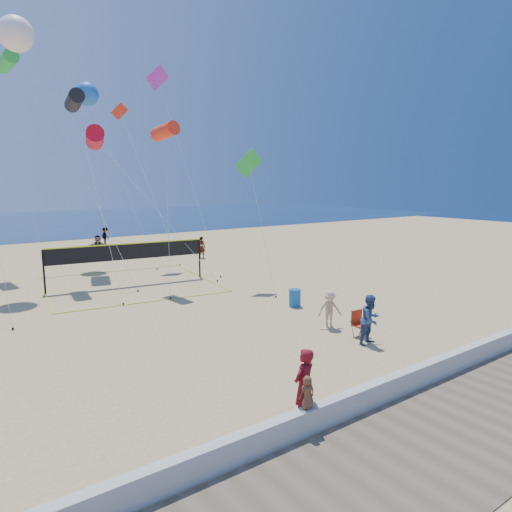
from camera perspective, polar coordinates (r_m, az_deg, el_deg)
ground at (r=13.99m, az=1.51°, el=-14.78°), size 120.00×120.00×0.00m
seawall at (r=11.85m, az=10.77°, el=-18.01°), size 32.00×0.30×0.60m
boardwalk at (r=10.90m, az=18.98°, el=-22.68°), size 32.00×3.60×0.03m
woman at (r=11.21m, az=6.00°, el=-15.95°), size 0.78×0.62×1.86m
toddler at (r=10.83m, az=6.44°, el=-16.58°), size 0.41×0.29×0.77m
bystander_a at (r=16.76m, az=14.14°, el=-7.69°), size 0.94×0.77×1.78m
bystander_b at (r=18.32m, az=9.20°, el=-6.57°), size 1.10×0.91×1.48m
far_person_1 at (r=36.43m, az=-19.13°, el=1.11°), size 1.69×0.92×1.74m
far_person_2 at (r=34.75m, az=-6.82°, el=1.10°), size 0.66×0.71×1.64m
far_person_4 at (r=43.97m, az=-18.31°, el=2.38°), size 0.80×1.15×1.62m
camp_chair at (r=17.59m, az=12.70°, el=-8.02°), size 0.54×0.66×1.07m
trash_barrel at (r=21.24m, az=4.88°, el=-5.22°), size 0.65×0.65×0.81m
volleyball_net at (r=26.34m, az=-15.75°, el=-0.06°), size 9.69×9.56×2.34m
kite_1 at (r=28.57m, az=-21.74°, el=17.59°), size 1.03×7.95×10.72m
kite_2 at (r=25.49m, az=-11.30°, el=15.01°), size 1.86×3.90×8.85m
kite_4 at (r=25.02m, az=-0.74°, el=10.79°), size 1.62×3.50×7.51m
kite_5 at (r=33.68m, az=-11.84°, el=19.89°), size 1.83×7.57×13.68m
kite_6 at (r=29.44m, az=-27.83°, el=23.34°), size 5.18×6.71×14.29m
kite_7 at (r=35.08m, az=-20.38°, el=18.46°), size 3.18×6.44×12.45m
kite_8 at (r=34.20m, az=-28.70°, el=20.55°), size 1.19×5.21×13.64m
kite_9 at (r=40.21m, az=-16.15°, el=15.69°), size 1.32×10.55×12.21m
kite_10 at (r=31.07m, az=-19.48°, el=13.76°), size 5.22×8.83×9.14m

